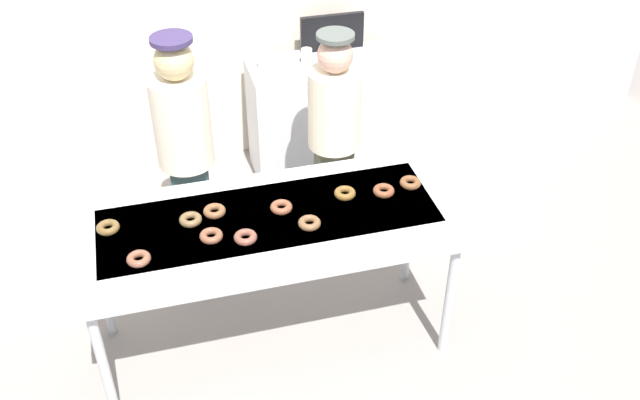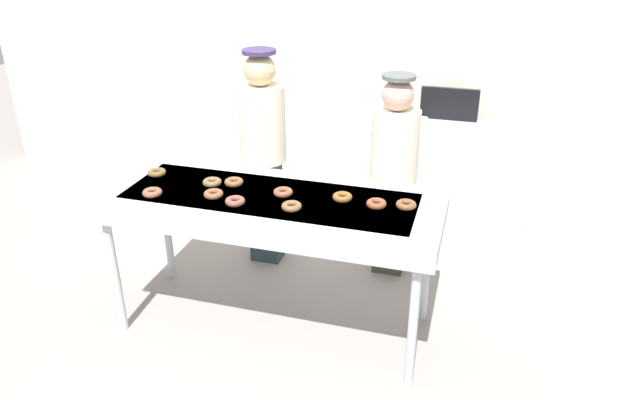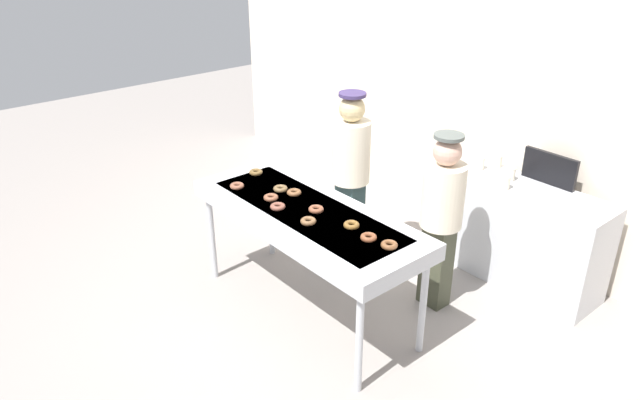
{
  "view_description": "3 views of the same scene",
  "coord_description": "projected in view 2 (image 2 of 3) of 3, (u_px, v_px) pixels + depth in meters",
  "views": [
    {
      "loc": [
        -0.54,
        -3.1,
        3.45
      ],
      "look_at": [
        0.29,
        -0.01,
        1.05
      ],
      "focal_mm": 40.78,
      "sensor_mm": 36.0,
      "label": 1
    },
    {
      "loc": [
        1.23,
        -3.11,
        2.56
      ],
      "look_at": [
        0.35,
        -0.06,
        1.04
      ],
      "focal_mm": 32.77,
      "sensor_mm": 36.0,
      "label": 2
    },
    {
      "loc": [
        3.33,
        -2.7,
        3.17
      ],
      "look_at": [
        0.14,
        0.02,
        1.12
      ],
      "focal_mm": 33.41,
      "sensor_mm": 36.0,
      "label": 3
    }
  ],
  "objects": [
    {
      "name": "back_wall",
      "position": [
        354.0,
        36.0,
        5.39
      ],
      "size": [
        8.0,
        0.12,
        3.2
      ],
      "primitive_type": "cube",
      "color": "beige",
      "rests_on": "ground"
    },
    {
      "name": "chocolate_donut_9",
      "position": [
        292.0,
        206.0,
        3.5
      ],
      "size": [
        0.14,
        0.14,
        0.04
      ],
      "primitive_type": "torus",
      "rotation": [
        0.0,
        0.0,
        1.41
      ],
      "color": "brown",
      "rests_on": "fryer_conveyor"
    },
    {
      "name": "ground_plane",
      "position": [
        275.0,
        323.0,
        4.11
      ],
      "size": [
        16.0,
        16.0,
        0.0
      ],
      "primitive_type": "plane",
      "color": "gray"
    },
    {
      "name": "paper_cup_0",
      "position": [
        417.0,
        117.0,
        5.1
      ],
      "size": [
        0.08,
        0.08,
        0.12
      ],
      "primitive_type": "cylinder",
      "color": "beige",
      "rests_on": "prep_counter"
    },
    {
      "name": "chocolate_donut_0",
      "position": [
        152.0,
        193.0,
        3.67
      ],
      "size": [
        0.16,
        0.16,
        0.04
      ],
      "primitive_type": "torus",
      "rotation": [
        0.0,
        0.0,
        0.41
      ],
      "color": "brown",
      "rests_on": "fryer_conveyor"
    },
    {
      "name": "chocolate_donut_1",
      "position": [
        406.0,
        205.0,
        3.51
      ],
      "size": [
        0.17,
        0.17,
        0.04
      ],
      "primitive_type": "torus",
      "rotation": [
        0.0,
        0.0,
        2.64
      ],
      "color": "brown",
      "rests_on": "fryer_conveyor"
    },
    {
      "name": "paper_cup_3",
      "position": [
        391.0,
        109.0,
        5.31
      ],
      "size": [
        0.08,
        0.08,
        0.12
      ],
      "primitive_type": "cylinder",
      "color": "beige",
      "rests_on": "prep_counter"
    },
    {
      "name": "chocolate_donut_10",
      "position": [
        212.0,
        182.0,
        3.82
      ],
      "size": [
        0.17,
        0.17,
        0.04
      ],
      "primitive_type": "torus",
      "rotation": [
        0.0,
        0.0,
        1.03
      ],
      "color": "brown",
      "rests_on": "fryer_conveyor"
    },
    {
      "name": "chocolate_donut_6",
      "position": [
        235.0,
        201.0,
        3.56
      ],
      "size": [
        0.17,
        0.17,
        0.04
      ],
      "primitive_type": "torus",
      "rotation": [
        0.0,
        0.0,
        2.62
      ],
      "color": "brown",
      "rests_on": "fryer_conveyor"
    },
    {
      "name": "chocolate_donut_3",
      "position": [
        157.0,
        172.0,
        3.97
      ],
      "size": [
        0.16,
        0.16,
        0.04
      ],
      "primitive_type": "torus",
      "rotation": [
        0.0,
        0.0,
        1.12
      ],
      "color": "brown",
      "rests_on": "fryer_conveyor"
    },
    {
      "name": "chocolate_donut_4",
      "position": [
        283.0,
        192.0,
        3.68
      ],
      "size": [
        0.17,
        0.17,
        0.04
      ],
      "primitive_type": "torus",
      "rotation": [
        0.0,
        0.0,
        0.67
      ],
      "color": "brown",
      "rests_on": "fryer_conveyor"
    },
    {
      "name": "fryer_conveyor",
      "position": [
        270.0,
        207.0,
        3.71
      ],
      "size": [
        2.18,
        0.84,
        0.99
      ],
      "color": "#B7BABF",
      "rests_on": "ground"
    },
    {
      "name": "prep_counter",
      "position": [
        441.0,
        177.0,
        5.25
      ],
      "size": [
        1.42,
        0.53,
        0.95
      ],
      "primitive_type": "cube",
      "color": "#B7BABF",
      "rests_on": "ground"
    },
    {
      "name": "worker_assistant",
      "position": [
        394.0,
        165.0,
        4.36
      ],
      "size": [
        0.35,
        0.35,
        1.59
      ],
      "rotation": [
        0.0,
        0.0,
        3.21
      ],
      "color": "#3C3E2D",
      "rests_on": "ground"
    },
    {
      "name": "chocolate_donut_2",
      "position": [
        376.0,
        204.0,
        3.53
      ],
      "size": [
        0.16,
        0.16,
        0.04
      ],
      "primitive_type": "torus",
      "rotation": [
        0.0,
        0.0,
        0.44
      ],
      "color": "brown",
      "rests_on": "fryer_conveyor"
    },
    {
      "name": "paper_cup_1",
      "position": [
        422.0,
        125.0,
        4.91
      ],
      "size": [
        0.08,
        0.08,
        0.12
      ],
      "primitive_type": "cylinder",
      "color": "beige",
      "rests_on": "prep_counter"
    },
    {
      "name": "chocolate_donut_7",
      "position": [
        234.0,
        182.0,
        3.82
      ],
      "size": [
        0.17,
        0.17,
        0.04
      ],
      "primitive_type": "torus",
      "rotation": [
        0.0,
        0.0,
        2.39
      ],
      "color": "brown",
      "rests_on": "fryer_conveyor"
    },
    {
      "name": "chocolate_donut_5",
      "position": [
        213.0,
        194.0,
        3.65
      ],
      "size": [
        0.15,
        0.15,
        0.04
      ],
      "primitive_type": "torus",
      "rotation": [
        0.0,
        0.0,
        0.29
      ],
      "color": "brown",
      "rests_on": "fryer_conveyor"
    },
    {
      "name": "paper_cup_2",
      "position": [
        379.0,
        114.0,
        5.19
      ],
      "size": [
        0.08,
        0.08,
        0.12
      ],
      "primitive_type": "cylinder",
      "color": "beige",
      "rests_on": "prep_counter"
    },
    {
      "name": "menu_display",
      "position": [
        449.0,
        104.0,
        5.17
      ],
      "size": [
        0.51,
        0.04,
        0.29
      ],
      "primitive_type": "cube",
      "color": "black",
      "rests_on": "prep_counter"
    },
    {
      "name": "chocolate_donut_8",
      "position": [
        342.0,
        197.0,
        3.61
      ],
      "size": [
        0.16,
        0.16,
        0.04
      ],
      "primitive_type": "torus",
      "rotation": [
        0.0,
        0.0,
        1.99
      ],
      "color": "brown",
      "rests_on": "fryer_conveyor"
    },
    {
      "name": "worker_baker",
      "position": [
        263.0,
        145.0,
        4.48
      ],
      "size": [
        0.36,
        0.36,
        1.73
      ],
      "rotation": [
        0.0,
        0.0,
        2.95
      ],
      "color": "#25393B",
      "rests_on": "ground"
    }
  ]
}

